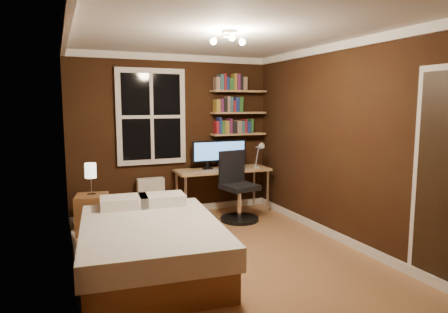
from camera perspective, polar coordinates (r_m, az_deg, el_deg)
name	(u,v)px	position (r m, az deg, el deg)	size (l,w,h in m)	color
floor	(225,258)	(4.69, 0.19, -14.33)	(4.20, 4.20, 0.00)	olive
wall_back	(173,135)	(6.36, -7.26, 3.00)	(3.20, 0.04, 2.50)	black
wall_left	(70,157)	(4.03, -21.20, -0.04)	(0.04, 4.20, 2.50)	black
wall_right	(343,144)	(5.22, 16.60, 1.76)	(0.04, 4.20, 2.50)	black
ceiling	(225,32)	(4.42, 0.21, 17.37)	(3.20, 4.20, 0.02)	white
window	(151,117)	(6.22, -10.34, 5.61)	(1.06, 0.06, 1.46)	silver
ceiling_fixture	(229,40)	(4.31, 0.75, 16.27)	(0.44, 0.44, 0.18)	beige
bookshelf_lower	(238,134)	(6.62, 2.07, 3.23)	(0.92, 0.22, 0.03)	#AD7C54
books_row_lower	(238,126)	(6.61, 2.08, 4.35)	(0.66, 0.16, 0.23)	maroon
bookshelf_middle	(239,113)	(6.60, 2.09, 6.26)	(0.92, 0.22, 0.03)	#AD7C54
books_row_middle	(239,105)	(6.60, 2.09, 7.39)	(0.48, 0.16, 0.23)	navy
bookshelf_upper	(239,91)	(6.60, 2.10, 9.30)	(0.92, 0.22, 0.03)	#AD7C54
books_row_upper	(239,83)	(6.61, 2.11, 10.42)	(0.54, 0.16, 0.23)	#2B622A
bed	(151,245)	(4.34, -10.38, -12.34)	(1.57, 2.05, 0.65)	brown
nightstand	(92,214)	(5.76, -18.29, -7.77)	(0.42, 0.42, 0.52)	brown
bedside_lamp	(91,179)	(5.66, -18.49, -3.08)	(0.15, 0.15, 0.43)	white
radiator	(151,198)	(6.30, -10.40, -5.81)	(0.41, 0.14, 0.61)	silver
desk	(223,173)	(6.38, -0.21, -2.32)	(1.51, 0.56, 0.72)	#AD7C54
monitor_left	(207,155)	(6.32, -2.43, 0.22)	(0.49, 0.12, 0.45)	black
monitor_right	(232,154)	(6.48, 1.08, 0.40)	(0.49, 0.12, 0.45)	black
desk_lamp	(259,155)	(6.42, 5.08, 0.26)	(0.14, 0.32, 0.44)	silver
office_chair	(238,194)	(6.04, 1.96, -5.33)	(0.58, 0.58, 1.04)	black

